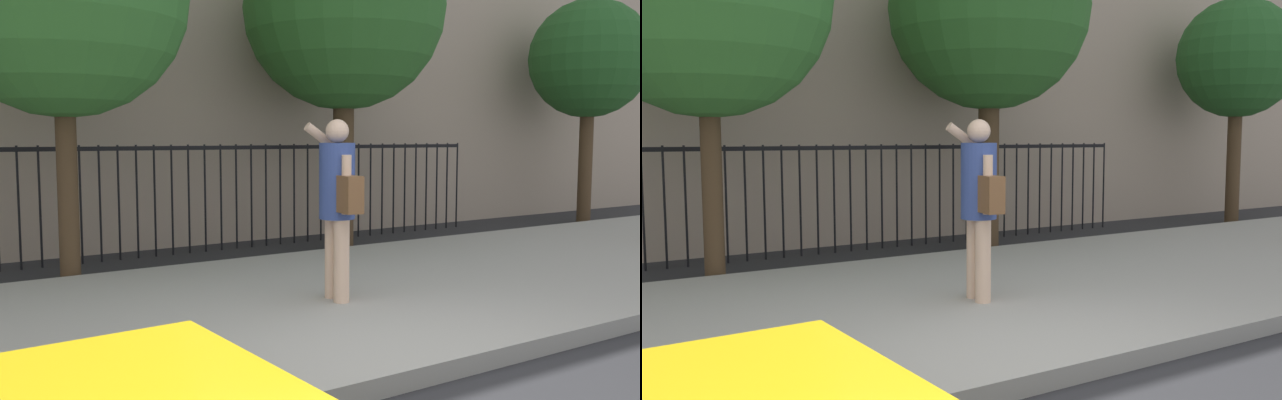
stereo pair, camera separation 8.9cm
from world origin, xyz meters
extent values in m
plane|color=#28282B|center=(0.00, 0.00, 0.00)|extent=(60.00, 60.00, 0.00)
cube|color=#9E9B93|center=(0.00, 2.20, 0.07)|extent=(28.00, 4.40, 0.15)
cube|color=black|center=(0.00, 5.90, 1.55)|extent=(12.00, 0.04, 0.06)
cylinder|color=black|center=(-1.91, 5.90, 0.80)|extent=(0.03, 0.03, 1.60)
cylinder|color=black|center=(-1.66, 5.90, 0.80)|extent=(0.03, 0.03, 1.60)
cylinder|color=black|center=(-1.40, 5.90, 0.80)|extent=(0.03, 0.03, 1.60)
cylinder|color=black|center=(-1.15, 5.90, 0.80)|extent=(0.03, 0.03, 1.60)
cylinder|color=black|center=(-0.89, 5.90, 0.80)|extent=(0.03, 0.03, 1.60)
cylinder|color=black|center=(-0.64, 5.90, 0.80)|extent=(0.03, 0.03, 1.60)
cylinder|color=black|center=(-0.38, 5.90, 0.80)|extent=(0.03, 0.03, 1.60)
cylinder|color=black|center=(-0.13, 5.90, 0.80)|extent=(0.03, 0.03, 1.60)
cylinder|color=black|center=(0.13, 5.90, 0.80)|extent=(0.03, 0.03, 1.60)
cylinder|color=black|center=(0.38, 5.90, 0.80)|extent=(0.03, 0.03, 1.60)
cylinder|color=black|center=(0.64, 5.90, 0.80)|extent=(0.03, 0.03, 1.60)
cylinder|color=black|center=(0.89, 5.90, 0.80)|extent=(0.03, 0.03, 1.60)
cylinder|color=black|center=(1.15, 5.90, 0.80)|extent=(0.03, 0.03, 1.60)
cylinder|color=black|center=(1.40, 5.90, 0.80)|extent=(0.03, 0.03, 1.60)
cylinder|color=black|center=(1.66, 5.90, 0.80)|extent=(0.03, 0.03, 1.60)
cylinder|color=black|center=(1.91, 5.90, 0.80)|extent=(0.03, 0.03, 1.60)
cylinder|color=black|center=(2.17, 5.90, 0.80)|extent=(0.03, 0.03, 1.60)
cylinder|color=black|center=(2.43, 5.90, 0.80)|extent=(0.03, 0.03, 1.60)
cylinder|color=black|center=(2.68, 5.90, 0.80)|extent=(0.03, 0.03, 1.60)
cylinder|color=black|center=(2.94, 5.90, 0.80)|extent=(0.03, 0.03, 1.60)
cylinder|color=black|center=(3.19, 5.90, 0.80)|extent=(0.03, 0.03, 1.60)
cylinder|color=black|center=(3.45, 5.90, 0.80)|extent=(0.03, 0.03, 1.60)
cylinder|color=black|center=(3.70, 5.90, 0.80)|extent=(0.03, 0.03, 1.60)
cylinder|color=black|center=(3.96, 5.90, 0.80)|extent=(0.03, 0.03, 1.60)
cylinder|color=black|center=(4.21, 5.90, 0.80)|extent=(0.03, 0.03, 1.60)
cylinder|color=black|center=(4.47, 5.90, 0.80)|extent=(0.03, 0.03, 1.60)
cylinder|color=black|center=(4.72, 5.90, 0.80)|extent=(0.03, 0.03, 1.60)
cylinder|color=black|center=(4.98, 5.90, 0.80)|extent=(0.03, 0.03, 1.60)
cylinder|color=black|center=(5.23, 5.90, 0.80)|extent=(0.03, 0.03, 1.60)
cylinder|color=black|center=(5.49, 5.90, 0.80)|extent=(0.03, 0.03, 1.60)
cylinder|color=black|center=(5.74, 5.90, 0.80)|extent=(0.03, 0.03, 1.60)
cylinder|color=black|center=(6.00, 5.90, 0.80)|extent=(0.03, 0.03, 1.60)
cylinder|color=beige|center=(0.56, 1.98, 0.54)|extent=(0.15, 0.15, 0.78)
cylinder|color=beige|center=(0.53, 1.78, 0.54)|extent=(0.15, 0.15, 0.78)
cylinder|color=#33478C|center=(0.54, 1.88, 1.29)|extent=(0.39, 0.39, 0.72)
sphere|color=beige|center=(0.54, 1.88, 1.76)|extent=(0.22, 0.22, 0.22)
cylinder|color=beige|center=(0.57, 2.08, 1.65)|extent=(0.51, 0.16, 0.39)
cylinder|color=beige|center=(0.52, 1.68, 1.27)|extent=(0.09, 0.09, 0.55)
cube|color=black|center=(0.63, 2.02, 1.74)|extent=(0.02, 0.07, 0.15)
cube|color=brown|center=(0.51, 1.62, 1.18)|extent=(0.20, 0.30, 0.34)
cylinder|color=#4C3823|center=(2.76, 4.99, 1.39)|extent=(0.32, 0.32, 2.79)
sphere|color=#2D6628|center=(2.76, 4.99, 3.61)|extent=(3.00, 3.00, 3.00)
cylinder|color=#4C3823|center=(-1.32, 4.61, 1.28)|extent=(0.23, 0.23, 2.56)
cylinder|color=#4C3823|center=(8.70, 5.07, 1.31)|extent=(0.27, 0.27, 2.62)
sphere|color=#235623|center=(8.70, 5.07, 3.26)|extent=(2.33, 2.33, 2.33)
camera|label=1|loc=(-2.96, -3.31, 1.70)|focal=37.35mm
camera|label=2|loc=(-2.88, -3.36, 1.70)|focal=37.35mm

